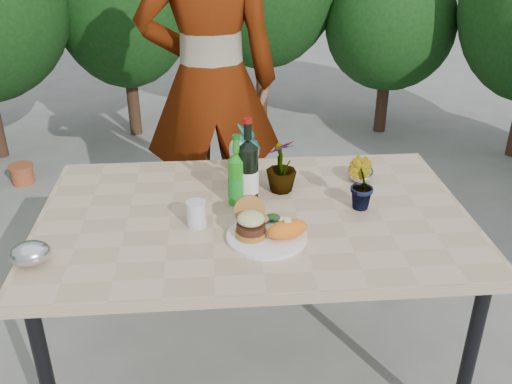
{
  "coord_description": "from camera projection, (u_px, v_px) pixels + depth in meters",
  "views": [
    {
      "loc": [
        -0.14,
        -1.85,
        1.8
      ],
      "look_at": [
        0.0,
        -0.08,
        0.88
      ],
      "focal_mm": 40.0,
      "sensor_mm": 36.0,
      "label": 1
    }
  ],
  "objects": [
    {
      "name": "seedling_left",
      "position": [
        248.0,
        155.0,
        2.29
      ],
      "size": [
        0.15,
        0.16,
        0.26
      ],
      "primitive_type": "imported",
      "rotation": [
        0.0,
        0.0,
        1.07
      ],
      "color": "#285F20",
      "rests_on": "patio_table"
    },
    {
      "name": "burger_stack",
      "position": [
        250.0,
        221.0,
        1.96
      ],
      "size": [
        0.11,
        0.16,
        0.11
      ],
      "color": "#B7722D",
      "rests_on": "dinner_plate"
    },
    {
      "name": "sweet_potato",
      "position": [
        287.0,
        229.0,
        1.94
      ],
      "size": [
        0.17,
        0.12,
        0.06
      ],
      "primitive_type": "ellipsoid",
      "rotation": [
        0.0,
        0.0,
        0.35
      ],
      "color": "orange",
      "rests_on": "dinner_plate"
    },
    {
      "name": "plastic_cup",
      "position": [
        197.0,
        214.0,
        2.03
      ],
      "size": [
        0.07,
        0.07,
        0.09
      ],
      "primitive_type": "cylinder",
      "color": "silver",
      "rests_on": "patio_table"
    },
    {
      "name": "wine_bottle",
      "position": [
        248.0,
        172.0,
        2.16
      ],
      "size": [
        0.08,
        0.08,
        0.34
      ],
      "rotation": [
        0.0,
        0.0,
        0.29
      ],
      "color": "black",
      "rests_on": "patio_table"
    },
    {
      "name": "patio_table",
      "position": [
        254.0,
        226.0,
        2.16
      ],
      "size": [
        1.6,
        1.0,
        0.75
      ],
      "color": "tan",
      "rests_on": "ground"
    },
    {
      "name": "grilled_veg",
      "position": [
        269.0,
        218.0,
        2.04
      ],
      "size": [
        0.08,
        0.05,
        0.03
      ],
      "color": "olive",
      "rests_on": "dinner_plate"
    },
    {
      "name": "foil_packet_left",
      "position": [
        30.0,
        253.0,
        1.82
      ],
      "size": [
        0.14,
        0.12,
        0.08
      ],
      "primitive_type": "ellipsoid",
      "rotation": [
        0.0,
        0.0,
        0.11
      ],
      "color": "#BBBDC2",
      "rests_on": "patio_table"
    },
    {
      "name": "terracotta_pot",
      "position": [
        22.0,
        174.0,
        4.01
      ],
      "size": [
        0.17,
        0.17,
        0.14
      ],
      "color": "#A74E2A",
      "rests_on": "ground"
    },
    {
      "name": "foil_packet_right",
      "position": [
        361.0,
        172.0,
        2.36
      ],
      "size": [
        0.11,
        0.13,
        0.08
      ],
      "primitive_type": "ellipsoid",
      "rotation": [
        0.0,
        0.0,
        1.58
      ],
      "color": "silver",
      "rests_on": "patio_table"
    },
    {
      "name": "seedling_right",
      "position": [
        281.0,
        166.0,
        2.25
      ],
      "size": [
        0.17,
        0.17,
        0.22
      ],
      "primitive_type": "imported",
      "rotation": [
        0.0,
        0.0,
        3.78
      ],
      "color": "#25581E",
      "rests_on": "patio_table"
    },
    {
      "name": "blue_bowl",
      "position": [
        244.0,
        154.0,
        2.5
      ],
      "size": [
        0.16,
        0.16,
        0.1
      ],
      "primitive_type": "imported",
      "rotation": [
        0.0,
        0.0,
        0.26
      ],
      "color": "silver",
      "rests_on": "patio_table"
    },
    {
      "name": "dinner_plate",
      "position": [
        267.0,
        237.0,
        1.97
      ],
      "size": [
        0.28,
        0.28,
        0.01
      ],
      "primitive_type": "cylinder",
      "color": "white",
      "rests_on": "patio_table"
    },
    {
      "name": "sparkling_water",
      "position": [
        237.0,
        179.0,
        2.16
      ],
      "size": [
        0.07,
        0.07,
        0.28
      ],
      "rotation": [
        0.0,
        0.0,
        0.01
      ],
      "color": "#1E8618",
      "rests_on": "patio_table"
    },
    {
      "name": "shrub_hedge",
      "position": [
        246.0,
        23.0,
        3.33
      ],
      "size": [
        6.9,
        5.02,
        2.17
      ],
      "color": "#382316",
      "rests_on": "ground"
    },
    {
      "name": "ground",
      "position": [
        255.0,
        363.0,
        2.48
      ],
      "size": [
        80.0,
        80.0,
        0.0
      ],
      "primitive_type": "plane",
      "color": "slate",
      "rests_on": "ground"
    },
    {
      "name": "seedling_mid",
      "position": [
        360.0,
        184.0,
        2.13
      ],
      "size": [
        0.13,
        0.14,
        0.2
      ],
      "primitive_type": "imported",
      "rotation": [
        0.0,
        0.0,
        2.19
      ],
      "color": "#266021",
      "rests_on": "patio_table"
    },
    {
      "name": "person",
      "position": [
        211.0,
        83.0,
        2.86
      ],
      "size": [
        0.74,
        0.51,
        1.95
      ],
      "primitive_type": "imported",
      "rotation": [
        0.0,
        0.0,
        3.21
      ],
      "color": "#A36751",
      "rests_on": "ground"
    }
  ]
}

